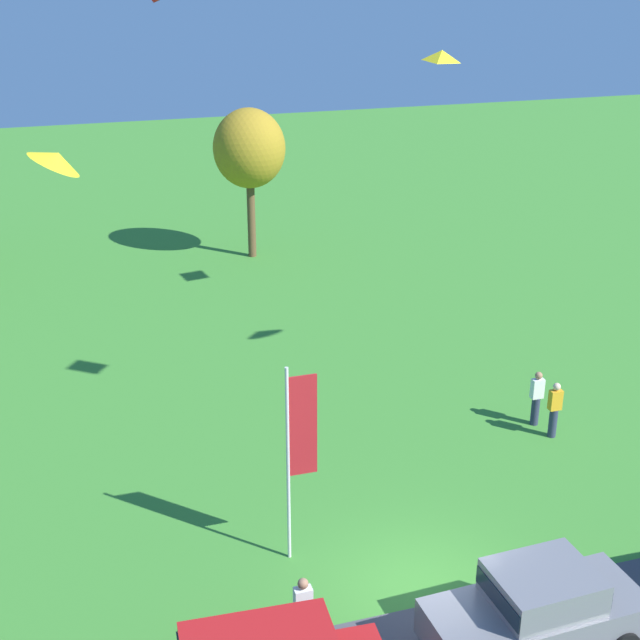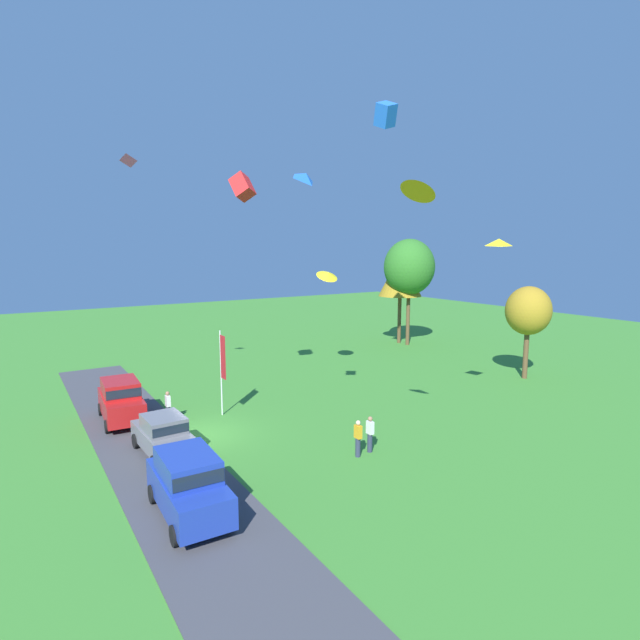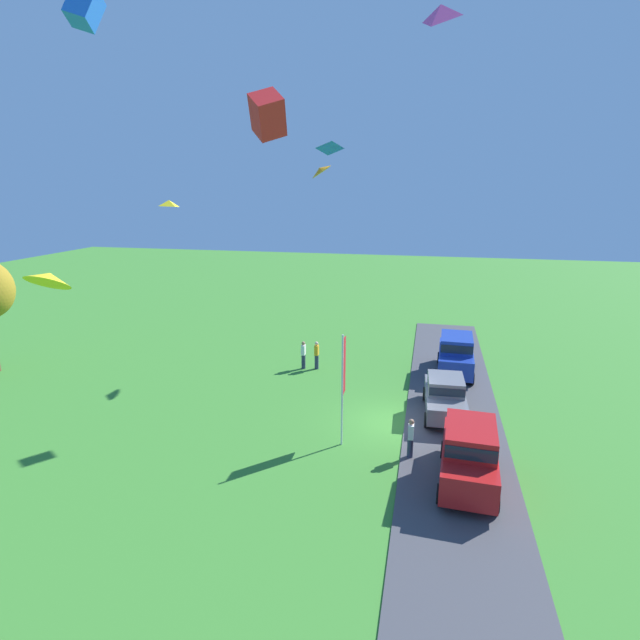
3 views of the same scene
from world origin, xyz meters
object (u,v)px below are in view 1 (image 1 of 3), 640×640
at_px(tree_far_right, 249,149).
at_px(kite_diamond_topmost, 442,56).
at_px(person_on_lawn, 536,398).
at_px(car_sedan_mid_row, 538,608).
at_px(flag_banner, 298,439).
at_px(kite_delta_over_trees, 56,159).
at_px(person_beside_suv, 303,613).
at_px(person_watching_sky, 554,409).

height_order(tree_far_right, kite_diamond_topmost, kite_diamond_topmost).
bearing_deg(person_on_lawn, car_sedan_mid_row, -119.88).
distance_m(tree_far_right, flag_banner, 22.00).
bearing_deg(kite_delta_over_trees, flag_banner, -66.33).
bearing_deg(kite_delta_over_trees, tree_far_right, 54.85).
distance_m(person_on_lawn, tree_far_right, 18.68).
bearing_deg(tree_far_right, person_beside_suv, -100.89).
relative_size(person_on_lawn, flag_banner, 0.35).
bearing_deg(car_sedan_mid_row, person_beside_suv, 162.04).
distance_m(person_on_lawn, person_beside_suv, 11.32).
bearing_deg(person_beside_suv, kite_diamond_topmost, 58.14).
xyz_separation_m(car_sedan_mid_row, person_beside_suv, (-4.39, 1.42, -0.16)).
bearing_deg(tree_far_right, flag_banner, -100.42).
distance_m(car_sedan_mid_row, person_beside_suv, 4.62).
xyz_separation_m(kite_delta_over_trees, kite_diamond_topmost, (12.86, 2.24, 2.18)).
height_order(car_sedan_mid_row, kite_delta_over_trees, kite_delta_over_trees).
height_order(person_beside_suv, kite_diamond_topmost, kite_diamond_topmost).
distance_m(person_watching_sky, kite_diamond_topmost, 12.58).
xyz_separation_m(car_sedan_mid_row, tree_far_right, (0.31, 25.88, 3.88)).
distance_m(car_sedan_mid_row, flag_banner, 6.01).
distance_m(tree_far_right, kite_delta_over_trees, 14.59).
relative_size(person_watching_sky, tree_far_right, 0.26).
xyz_separation_m(car_sedan_mid_row, kite_diamond_topmost, (4.90, 16.37, 8.65)).
height_order(person_on_lawn, tree_far_right, tree_far_right).
xyz_separation_m(person_watching_sky, kite_delta_over_trees, (-12.78, 6.74, 6.63)).
bearing_deg(kite_delta_over_trees, person_watching_sky, -27.81).
height_order(person_watching_sky, kite_diamond_topmost, kite_diamond_topmost).
xyz_separation_m(person_on_lawn, person_beside_suv, (-9.09, -6.75, 0.00)).
xyz_separation_m(person_on_lawn, kite_delta_over_trees, (-12.65, 5.96, 6.63)).
bearing_deg(person_beside_suv, person_on_lawn, 36.62).
xyz_separation_m(person_watching_sky, tree_far_right, (-4.51, 18.48, 4.04)).
xyz_separation_m(person_watching_sky, kite_diamond_topmost, (0.08, 8.98, 8.81)).
relative_size(car_sedan_mid_row, person_on_lawn, 2.61).
distance_m(person_watching_sky, flag_banner, 9.28).
relative_size(person_on_lawn, person_watching_sky, 1.00).
height_order(person_beside_suv, flag_banner, flag_banner).
bearing_deg(person_watching_sky, tree_far_right, 103.71).
height_order(tree_far_right, flag_banner, tree_far_right).
height_order(flag_banner, kite_diamond_topmost, kite_diamond_topmost).
relative_size(person_on_lawn, kite_delta_over_trees, 1.09).
relative_size(person_beside_suv, tree_far_right, 0.26).
height_order(person_watching_sky, flag_banner, flag_banner).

